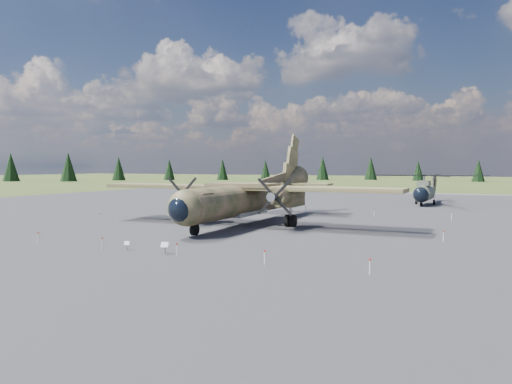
% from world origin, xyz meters
% --- Properties ---
extents(ground, '(500.00, 500.00, 0.00)m').
position_xyz_m(ground, '(0.00, 0.00, 0.00)').
color(ground, '#505827').
rests_on(ground, ground).
extents(apron, '(120.00, 120.00, 0.04)m').
position_xyz_m(apron, '(0.00, 10.00, 0.00)').
color(apron, slate).
rests_on(apron, ground).
extents(transport_plane, '(30.27, 27.58, 10.02)m').
position_xyz_m(transport_plane, '(-1.83, 4.32, 2.88)').
color(transport_plane, '#3B4123').
rests_on(transport_plane, ground).
extents(helicopter_near, '(17.68, 20.63, 4.40)m').
position_xyz_m(helicopter_near, '(10.96, 36.28, 3.12)').
color(helicopter_near, '#676A5C').
rests_on(helicopter_near, ground).
extents(info_placard_left, '(0.41, 0.24, 0.61)m').
position_xyz_m(info_placard_left, '(-2.45, -12.83, 0.40)').
color(info_placard_left, gray).
rests_on(info_placard_left, ground).
extents(info_placard_right, '(0.54, 0.31, 0.79)m').
position_xyz_m(info_placard_right, '(0.81, -13.09, 0.53)').
color(info_placard_right, gray).
rests_on(info_placard_right, ground).
extents(barrier_fence, '(33.12, 29.62, 0.85)m').
position_xyz_m(barrier_fence, '(-0.46, -0.08, 0.51)').
color(barrier_fence, silver).
rests_on(barrier_fence, ground).
extents(treeline, '(332.95, 337.09, 10.92)m').
position_xyz_m(treeline, '(3.07, 4.80, 4.74)').
color(treeline, black).
rests_on(treeline, ground).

